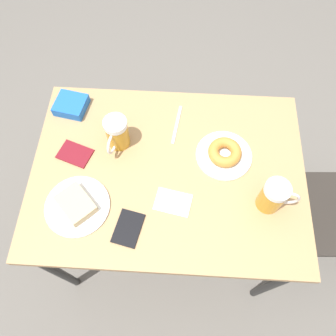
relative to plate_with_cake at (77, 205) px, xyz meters
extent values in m
plane|color=#666059|center=(-0.17, 0.32, -0.79)|extent=(8.00, 8.00, 0.00)
cube|color=tan|center=(-0.17, 0.32, -0.03)|extent=(0.76, 1.05, 0.03)
cylinder|color=black|center=(-0.50, -0.17, -0.42)|extent=(0.04, 0.04, 0.74)
cylinder|color=black|center=(0.17, -0.17, -0.42)|extent=(0.04, 0.04, 0.74)
cylinder|color=black|center=(-0.50, 0.80, -0.42)|extent=(0.04, 0.04, 0.74)
cylinder|color=black|center=(0.17, 0.80, -0.42)|extent=(0.04, 0.04, 0.74)
cylinder|color=#2D2823|center=(-0.31, 0.94, -0.56)|extent=(0.03, 0.03, 0.45)
cylinder|color=#2D2823|center=(0.04, 0.96, -0.56)|extent=(0.03, 0.03, 0.45)
cylinder|color=white|center=(0.00, 0.00, -0.01)|extent=(0.24, 0.24, 0.01)
cube|color=#D1B27F|center=(0.00, 0.00, 0.01)|extent=(0.17, 0.16, 0.04)
cylinder|color=white|center=(-0.24, 0.53, -0.01)|extent=(0.22, 0.22, 0.01)
torus|color=#D18938|center=(-0.24, 0.53, 0.02)|extent=(0.13, 0.13, 0.04)
cylinder|color=#C68C23|center=(-0.28, 0.12, 0.04)|extent=(0.09, 0.09, 0.12)
cylinder|color=white|center=(-0.28, 0.12, 0.11)|extent=(0.09, 0.09, 0.02)
torus|color=silver|center=(-0.23, 0.11, 0.06)|extent=(0.09, 0.03, 0.09)
cylinder|color=#C68C23|center=(-0.05, 0.69, 0.04)|extent=(0.09, 0.09, 0.12)
cylinder|color=white|center=(-0.05, 0.69, 0.11)|extent=(0.09, 0.09, 0.02)
torus|color=silver|center=(-0.05, 0.74, 0.06)|extent=(0.02, 0.09, 0.09)
cube|color=white|center=(-0.04, 0.34, -0.01)|extent=(0.11, 0.14, 0.00)
cube|color=silver|center=(-0.38, 0.34, -0.01)|extent=(0.19, 0.04, 0.00)
cube|color=black|center=(0.07, 0.19, -0.01)|extent=(0.14, 0.11, 0.01)
cube|color=maroon|center=(-0.21, -0.05, -0.01)|extent=(0.12, 0.15, 0.01)
cube|color=blue|center=(-0.43, -0.10, 0.01)|extent=(0.13, 0.14, 0.04)
camera|label=1|loc=(0.38, 0.35, 1.11)|focal=35.00mm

